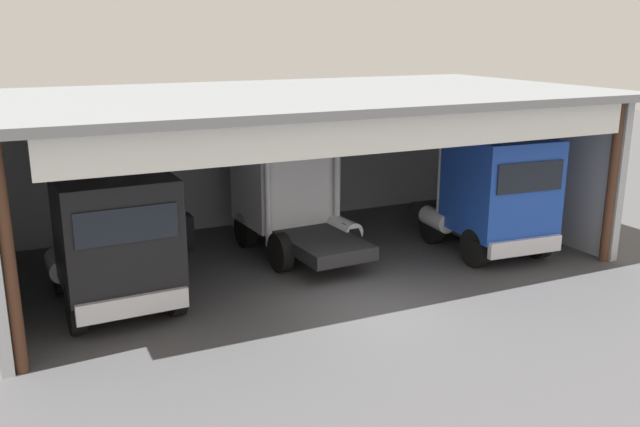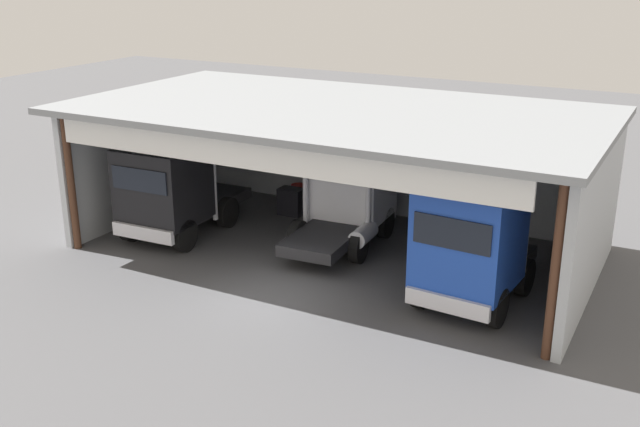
{
  "view_description": "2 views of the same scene",
  "coord_description": "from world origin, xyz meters",
  "px_view_note": "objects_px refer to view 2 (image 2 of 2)",
  "views": [
    {
      "loc": [
        -7.34,
        -12.73,
        6.24
      ],
      "look_at": [
        0.0,
        2.87,
        1.58
      ],
      "focal_mm": 37.94,
      "sensor_mm": 36.0,
      "label": 1
    },
    {
      "loc": [
        10.11,
        -16.08,
        8.97
      ],
      "look_at": [
        0.0,
        2.87,
        1.58
      ],
      "focal_mm": 41.78,
      "sensor_mm": 36.0,
      "label": 2
    }
  ],
  "objects_px": {
    "oil_drum": "(299,195)",
    "tool_cart": "(291,201)",
    "truck_white_yard_outside": "(349,188)",
    "truck_blue_center_bay": "(472,243)",
    "truck_black_right_bay": "(170,190)"
  },
  "relations": [
    {
      "from": "oil_drum",
      "to": "tool_cart",
      "type": "xyz_separation_m",
      "value": [
        0.24,
        -0.97,
        0.07
      ]
    },
    {
      "from": "truck_blue_center_bay",
      "to": "tool_cart",
      "type": "height_order",
      "value": "truck_blue_center_bay"
    },
    {
      "from": "truck_black_right_bay",
      "to": "tool_cart",
      "type": "bearing_deg",
      "value": -122.53
    },
    {
      "from": "truck_white_yard_outside",
      "to": "tool_cart",
      "type": "height_order",
      "value": "truck_white_yard_outside"
    },
    {
      "from": "truck_black_right_bay",
      "to": "tool_cart",
      "type": "distance_m",
      "value": 4.74
    },
    {
      "from": "truck_black_right_bay",
      "to": "truck_white_yard_outside",
      "type": "xyz_separation_m",
      "value": [
        5.33,
        2.57,
        0.15
      ]
    },
    {
      "from": "truck_white_yard_outside",
      "to": "truck_blue_center_bay",
      "type": "distance_m",
      "value": 5.84
    },
    {
      "from": "truck_black_right_bay",
      "to": "truck_blue_center_bay",
      "type": "distance_m",
      "value": 10.39
    },
    {
      "from": "oil_drum",
      "to": "tool_cart",
      "type": "relative_size",
      "value": 0.85
    },
    {
      "from": "truck_white_yard_outside",
      "to": "truck_blue_center_bay",
      "type": "bearing_deg",
      "value": -33.68
    },
    {
      "from": "truck_black_right_bay",
      "to": "truck_blue_center_bay",
      "type": "xyz_separation_m",
      "value": [
        10.38,
        -0.37,
        0.13
      ]
    },
    {
      "from": "oil_drum",
      "to": "truck_white_yard_outside",
      "type": "bearing_deg",
      "value": -36.04
    },
    {
      "from": "truck_white_yard_outside",
      "to": "oil_drum",
      "type": "bearing_deg",
      "value": 140.45
    },
    {
      "from": "truck_black_right_bay",
      "to": "truck_white_yard_outside",
      "type": "distance_m",
      "value": 5.92
    },
    {
      "from": "truck_white_yard_outside",
      "to": "truck_black_right_bay",
      "type": "bearing_deg",
      "value": -157.82
    }
  ]
}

